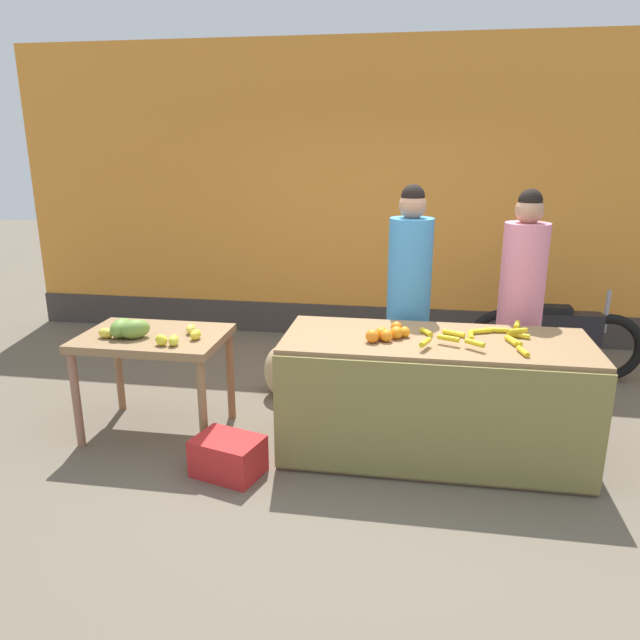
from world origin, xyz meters
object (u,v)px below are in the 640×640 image
at_px(vendor_woman_blue_shirt, 408,303).
at_px(parked_motorcycle, 554,337).
at_px(vendor_woman_pink_shirt, 520,307).
at_px(produce_sack, 281,371).
at_px(produce_crate, 228,456).

bearing_deg(vendor_woman_blue_shirt, parked_motorcycle, 36.12).
height_order(vendor_woman_pink_shirt, produce_sack, vendor_woman_pink_shirt).
bearing_deg(parked_motorcycle, vendor_woman_pink_shirt, -118.11).
bearing_deg(vendor_woman_blue_shirt, vendor_woman_pink_shirt, 4.25).
relative_size(vendor_woman_pink_shirt, produce_sack, 4.03).
height_order(vendor_woman_blue_shirt, produce_sack, vendor_woman_blue_shirt).
bearing_deg(parked_motorcycle, produce_sack, -161.23).
distance_m(vendor_woman_pink_shirt, parked_motorcycle, 1.17).
bearing_deg(vendor_woman_blue_shirt, produce_crate, -133.93).
xyz_separation_m(vendor_woman_pink_shirt, produce_crate, (-2.00, -1.25, -0.79)).
distance_m(parked_motorcycle, produce_sack, 2.58).
height_order(vendor_woman_blue_shirt, produce_crate, vendor_woman_blue_shirt).
xyz_separation_m(vendor_woman_blue_shirt, vendor_woman_pink_shirt, (0.86, 0.06, -0.01)).
height_order(vendor_woman_pink_shirt, produce_crate, vendor_woman_pink_shirt).
distance_m(vendor_woman_blue_shirt, produce_crate, 1.83).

